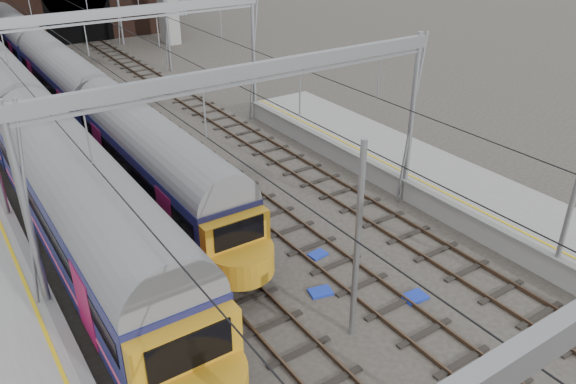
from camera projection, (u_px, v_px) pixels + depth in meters
ground at (393, 370)px, 17.34m from camera, size 160.00×160.00×0.00m
tracks at (187, 187)px, 28.39m from camera, size 14.40×80.00×0.22m
overhead_line at (126, 33)px, 30.16m from camera, size 16.80×80.00×8.00m
retaining_wall at (35, 0)px, 54.32m from camera, size 28.00×2.75×9.00m
train_main at (39, 58)px, 42.20m from camera, size 2.65×61.33×4.61m
equip_cover_a at (320, 292)px, 20.72m from camera, size 0.95×0.77×0.10m
equip_cover_b at (415, 297)px, 20.45m from camera, size 0.93×0.69×0.10m
equip_cover_c at (318, 254)px, 22.92m from camera, size 0.80×0.61×0.09m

